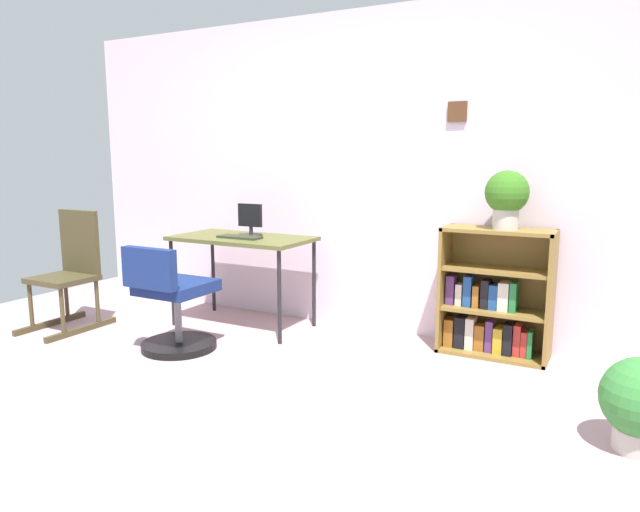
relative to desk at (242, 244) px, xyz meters
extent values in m
plane|color=#B18C93|center=(0.75, -1.68, -0.66)|extent=(6.24, 6.24, 0.00)
cube|color=silver|center=(0.75, 0.47, 0.54)|extent=(5.20, 0.10, 2.40)
cube|color=#50301A|center=(1.55, 0.41, 0.98)|extent=(0.13, 0.02, 0.14)
cube|color=brown|center=(0.00, 0.00, 0.04)|extent=(1.08, 0.59, 0.03)
cylinder|color=black|center=(-0.50, -0.25, -0.32)|extent=(0.03, 0.03, 0.69)
cylinder|color=black|center=(0.50, -0.25, -0.32)|extent=(0.03, 0.03, 0.69)
cylinder|color=black|center=(-0.50, 0.25, -0.32)|extent=(0.03, 0.03, 0.69)
cylinder|color=black|center=(0.50, 0.25, -0.32)|extent=(0.03, 0.03, 0.69)
cylinder|color=#262628|center=(0.04, 0.07, 0.06)|extent=(0.18, 0.18, 0.01)
cylinder|color=#262628|center=(0.04, 0.07, 0.10)|extent=(0.03, 0.03, 0.06)
cube|color=black|center=(0.04, 0.06, 0.22)|extent=(0.21, 0.02, 0.18)
cube|color=#2E3422|center=(0.04, -0.08, 0.07)|extent=(0.35, 0.13, 0.02)
cylinder|color=black|center=(-0.07, -0.68, -0.63)|extent=(0.52, 0.52, 0.05)
cylinder|color=slate|center=(-0.07, -0.68, -0.43)|extent=(0.05, 0.05, 0.35)
cube|color=navy|center=(-0.07, -0.68, -0.22)|extent=(0.44, 0.44, 0.08)
cube|color=navy|center=(-0.07, -0.93, -0.04)|extent=(0.42, 0.07, 0.27)
cube|color=#423A22|center=(-1.34, -0.74, -0.64)|extent=(0.04, 0.64, 0.04)
cube|color=#423A22|center=(-0.98, -0.74, -0.64)|extent=(0.04, 0.64, 0.04)
cylinder|color=#423A22|center=(-1.34, -0.90, -0.45)|extent=(0.03, 0.03, 0.34)
cylinder|color=#423A22|center=(-0.98, -0.90, -0.45)|extent=(0.03, 0.03, 0.34)
cylinder|color=#423A22|center=(-1.34, -0.58, -0.45)|extent=(0.03, 0.03, 0.34)
cylinder|color=#423A22|center=(-0.98, -0.58, -0.45)|extent=(0.03, 0.03, 0.34)
cube|color=#423A22|center=(-1.16, -0.74, -0.26)|extent=(0.42, 0.40, 0.04)
cube|color=#423A22|center=(-1.16, -0.56, 0.01)|extent=(0.40, 0.04, 0.50)
cube|color=olive|center=(1.55, 0.24, -0.23)|extent=(0.02, 0.30, 0.86)
cube|color=olive|center=(2.25, 0.24, -0.23)|extent=(0.02, 0.30, 0.86)
cube|color=olive|center=(1.90, 0.24, 0.19)|extent=(0.72, 0.30, 0.02)
cube|color=olive|center=(1.90, 0.24, -0.65)|extent=(0.72, 0.30, 0.02)
cube|color=olive|center=(1.90, 0.38, -0.23)|extent=(0.72, 0.02, 0.86)
cube|color=olive|center=(1.90, 0.24, -0.35)|extent=(0.67, 0.28, 0.02)
cube|color=olive|center=(1.90, 0.24, -0.07)|extent=(0.67, 0.28, 0.02)
cube|color=#99591E|center=(1.60, 0.23, -0.54)|extent=(0.06, 0.12, 0.19)
cube|color=black|center=(1.68, 0.23, -0.53)|extent=(0.07, 0.12, 0.22)
cube|color=beige|center=(1.75, 0.23, -0.53)|extent=(0.06, 0.12, 0.22)
cube|color=#99591E|center=(1.81, 0.23, -0.55)|extent=(0.07, 0.10, 0.18)
cube|color=#593372|center=(1.88, 0.23, -0.53)|extent=(0.05, 0.10, 0.21)
cube|color=#B79323|center=(1.94, 0.23, -0.55)|extent=(0.06, 0.13, 0.18)
cube|color=black|center=(2.00, 0.23, -0.53)|extent=(0.06, 0.12, 0.21)
cube|color=#B22D28|center=(2.06, 0.23, -0.53)|extent=(0.05, 0.09, 0.21)
cube|color=#B22D28|center=(2.10, 0.23, -0.55)|extent=(0.04, 0.10, 0.17)
cube|color=#237238|center=(2.14, 0.23, -0.54)|extent=(0.03, 0.11, 0.18)
cube|color=#593372|center=(1.60, 0.23, -0.24)|extent=(0.06, 0.10, 0.20)
cube|color=beige|center=(1.66, 0.23, -0.26)|extent=(0.04, 0.10, 0.15)
cube|color=#1E478C|center=(1.72, 0.23, -0.23)|extent=(0.05, 0.12, 0.21)
cube|color=#99591E|center=(1.78, 0.23, -0.26)|extent=(0.04, 0.13, 0.15)
cube|color=black|center=(1.84, 0.23, -0.24)|extent=(0.05, 0.11, 0.19)
cube|color=#1E478C|center=(1.89, 0.23, -0.25)|extent=(0.06, 0.11, 0.17)
cube|color=beige|center=(1.96, 0.23, -0.24)|extent=(0.07, 0.13, 0.19)
cube|color=#237238|center=(2.02, 0.23, -0.24)|extent=(0.04, 0.13, 0.20)
cylinder|color=#B7B2A8|center=(1.94, 0.22, 0.27)|extent=(0.16, 0.16, 0.13)
sphere|color=#346C1C|center=(1.94, 0.22, 0.44)|extent=(0.28, 0.28, 0.28)
cylinder|color=#B7B2A8|center=(2.77, -0.78, -0.60)|extent=(0.22, 0.22, 0.11)
camera|label=1|loc=(2.67, -3.66, 0.67)|focal=32.74mm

